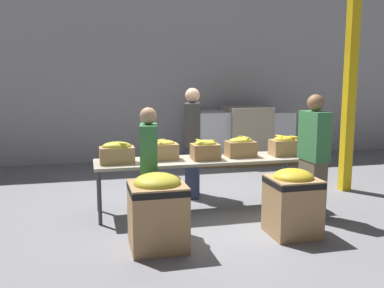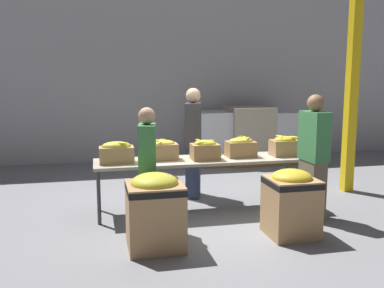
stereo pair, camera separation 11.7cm
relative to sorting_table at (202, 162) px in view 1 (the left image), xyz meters
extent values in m
plane|color=gray|center=(0.00, 0.00, -0.71)|extent=(30.00, 30.00, 0.00)
cube|color=#A8A8AD|center=(0.00, 4.03, 1.29)|extent=(16.00, 0.08, 4.00)
cube|color=#B2A893|center=(0.00, 0.00, 0.03)|extent=(3.04, 0.73, 0.04)
cylinder|color=#38383D|center=(-1.46, -0.30, -0.35)|extent=(0.05, 0.05, 0.72)
cylinder|color=#38383D|center=(1.46, -0.30, -0.35)|extent=(0.05, 0.05, 0.72)
cylinder|color=#38383D|center=(-1.46, 0.30, -0.35)|extent=(0.05, 0.05, 0.72)
cylinder|color=#38383D|center=(1.46, 0.30, -0.35)|extent=(0.05, 0.05, 0.72)
cube|color=tan|center=(-1.21, -0.04, 0.16)|extent=(0.46, 0.27, 0.22)
ellipsoid|color=gold|center=(-1.21, -0.04, 0.28)|extent=(0.39, 0.24, 0.13)
ellipsoid|color=gold|center=(-1.22, 0.04, 0.31)|extent=(0.19, 0.18, 0.05)
ellipsoid|color=gold|center=(-1.14, -0.13, 0.33)|extent=(0.16, 0.12, 0.05)
ellipsoid|color=gold|center=(-1.21, 0.00, 0.31)|extent=(0.17, 0.18, 0.05)
ellipsoid|color=gold|center=(-1.12, -0.03, 0.31)|extent=(0.07, 0.15, 0.05)
cube|color=tan|center=(-0.56, 0.06, 0.16)|extent=(0.43, 0.28, 0.23)
ellipsoid|color=yellow|center=(-0.56, 0.06, 0.28)|extent=(0.36, 0.23, 0.09)
ellipsoid|color=yellow|center=(-0.57, 0.12, 0.32)|extent=(0.15, 0.10, 0.04)
ellipsoid|color=yellow|center=(-0.57, -0.01, 0.31)|extent=(0.13, 0.12, 0.04)
ellipsoid|color=yellow|center=(-0.67, 0.06, 0.33)|extent=(0.13, 0.17, 0.04)
cube|color=#A37A4C|center=(0.03, -0.06, 0.16)|extent=(0.38, 0.30, 0.22)
ellipsoid|color=gold|center=(0.03, -0.06, 0.28)|extent=(0.31, 0.26, 0.10)
ellipsoid|color=gold|center=(0.00, -0.15, 0.30)|extent=(0.22, 0.06, 0.05)
ellipsoid|color=gold|center=(0.11, -0.05, 0.31)|extent=(0.20, 0.16, 0.05)
ellipsoid|color=gold|center=(-0.03, -0.07, 0.30)|extent=(0.14, 0.17, 0.04)
ellipsoid|color=gold|center=(-0.06, -0.02, 0.32)|extent=(0.08, 0.16, 0.04)
cube|color=#A37A4C|center=(0.59, 0.03, 0.16)|extent=(0.42, 0.28, 0.23)
ellipsoid|color=gold|center=(0.59, 0.03, 0.28)|extent=(0.37, 0.22, 0.10)
ellipsoid|color=gold|center=(0.67, 0.03, 0.32)|extent=(0.15, 0.06, 0.04)
ellipsoid|color=gold|center=(0.70, 0.01, 0.32)|extent=(0.14, 0.19, 0.05)
ellipsoid|color=gold|center=(0.61, 0.10, 0.33)|extent=(0.18, 0.17, 0.05)
ellipsoid|color=gold|center=(0.67, 0.10, 0.32)|extent=(0.10, 0.18, 0.05)
cube|color=tan|center=(1.26, -0.03, 0.16)|extent=(0.40, 0.28, 0.23)
ellipsoid|color=gold|center=(1.26, -0.03, 0.29)|extent=(0.33, 0.24, 0.11)
ellipsoid|color=gold|center=(1.32, 0.00, 0.31)|extent=(0.05, 0.22, 0.05)
ellipsoid|color=gold|center=(1.20, 0.05, 0.33)|extent=(0.11, 0.17, 0.04)
ellipsoid|color=gold|center=(1.36, -0.11, 0.33)|extent=(0.15, 0.18, 0.06)
ellipsoid|color=gold|center=(1.23, -0.02, 0.33)|extent=(0.17, 0.20, 0.05)
cube|color=#2D3856|center=(-0.86, -0.67, -0.34)|extent=(0.24, 0.38, 0.74)
cube|color=#387A47|center=(-0.86, -0.67, 0.33)|extent=(0.27, 0.44, 0.61)
sphere|color=tan|center=(-0.86, -0.67, 0.74)|extent=(0.21, 0.21, 0.21)
cube|color=#6B604C|center=(1.38, -0.67, -0.31)|extent=(0.24, 0.40, 0.80)
cube|color=#387A47|center=(1.38, -0.67, 0.42)|extent=(0.26, 0.47, 0.66)
sphere|color=#896042|center=(1.38, -0.67, 0.87)|extent=(0.23, 0.23, 0.23)
cube|color=#2D3856|center=(0.04, 0.74, -0.30)|extent=(0.32, 0.44, 0.83)
cube|color=#333338|center=(0.04, 0.74, 0.46)|extent=(0.36, 0.52, 0.68)
sphere|color=#DBAD89|center=(0.04, 0.74, 0.92)|extent=(0.23, 0.23, 0.23)
cube|color=tan|center=(-0.85, -1.22, -0.34)|extent=(0.62, 0.62, 0.74)
cube|color=black|center=(-0.85, -1.22, -0.03)|extent=(0.62, 0.62, 0.07)
ellipsoid|color=gold|center=(-0.85, -1.22, 0.04)|extent=(0.53, 0.53, 0.22)
cube|color=tan|center=(0.81, -1.22, -0.35)|extent=(0.57, 0.57, 0.71)
cube|color=black|center=(0.81, -1.22, -0.05)|extent=(0.57, 0.57, 0.07)
ellipsoid|color=gold|center=(0.81, -1.22, 0.01)|extent=(0.48, 0.48, 0.20)
cube|color=yellow|center=(2.67, 0.51, 1.29)|extent=(0.16, 0.16, 4.00)
cube|color=olive|center=(1.17, 3.35, -0.65)|extent=(1.15, 1.15, 0.13)
cube|color=silver|center=(1.17, 3.35, -0.06)|extent=(1.06, 1.06, 1.04)
cube|color=olive|center=(1.88, 3.18, -0.65)|extent=(1.04, 1.04, 0.13)
cube|color=#A39984|center=(1.88, 3.18, -0.01)|extent=(0.95, 0.95, 1.14)
cube|color=olive|center=(2.36, 3.23, -0.65)|extent=(1.12, 1.12, 0.13)
cube|color=#B2B7C1|center=(2.36, 3.23, -0.07)|extent=(1.03, 1.03, 1.01)
camera|label=1|loc=(-1.58, -5.80, 1.20)|focal=40.00mm
camera|label=2|loc=(-1.46, -5.83, 1.20)|focal=40.00mm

